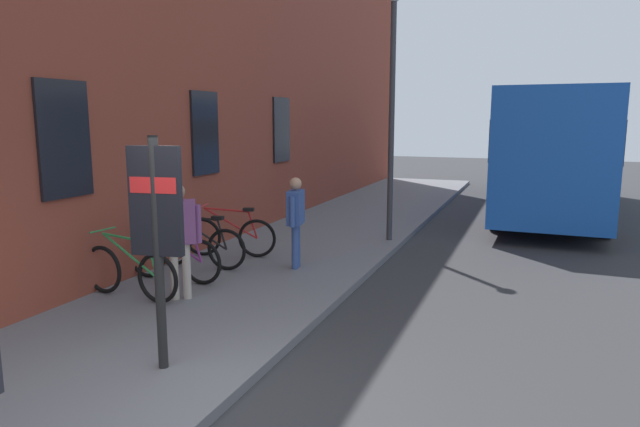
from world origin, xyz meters
name	(u,v)px	position (x,y,z in m)	size (l,w,h in m)	color
ground	(438,269)	(6.00, -1.00, 0.00)	(60.00, 60.00, 0.00)	#2D2D30
sidewalk_pavement	(332,234)	(8.00, 1.75, 0.06)	(24.00, 3.50, 0.12)	slate
station_facade	(268,38)	(8.99, 3.80, 4.64)	(22.00, 0.65, 9.29)	brown
bicycle_mid_rack	(130,272)	(2.35, 2.80, 0.51)	(0.48, 1.77, 0.97)	black
bicycle_end_of_row	(174,257)	(3.31, 2.73, 0.51)	(0.48, 1.77, 0.97)	black
bicycle_under_window	(199,246)	(4.14, 2.80, 0.51)	(0.48, 1.77, 0.97)	black
bicycle_beside_lamp	(230,236)	(5.05, 2.72, 0.51)	(0.59, 1.73, 0.97)	black
transit_info_sign	(156,216)	(0.61, 0.95, 1.72)	(0.17, 0.56, 2.40)	black
city_bus	(554,146)	(13.48, -3.00, 1.92)	(10.56, 2.85, 3.35)	#1951B2
pedestrian_by_facade	(296,213)	(4.75, 1.24, 1.08)	(0.59, 0.30, 1.57)	#334C8C
pedestrian_near_bus	(179,229)	(2.59, 2.10, 1.14)	(0.46, 0.55, 1.67)	#B2A599
street_lamp	(392,94)	(7.58, 0.30, 3.17)	(0.28, 0.28, 5.14)	#333338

